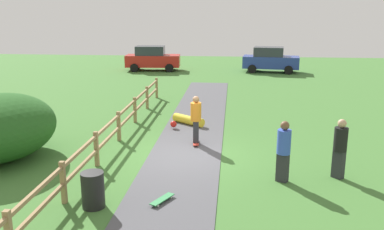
{
  "coord_description": "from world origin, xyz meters",
  "views": [
    {
      "loc": [
        1.52,
        -13.11,
        4.72
      ],
      "look_at": [
        0.08,
        1.45,
        1.0
      ],
      "focal_mm": 39.1,
      "sensor_mm": 36.0,
      "label": 1
    }
  ],
  "objects_px": {
    "trash_bin": "(93,190)",
    "parked_car_blue": "(270,60)",
    "bush_large": "(0,127)",
    "skater_fallen": "(187,120)",
    "skater_riding": "(196,118)",
    "bystander_black": "(340,146)",
    "parked_car_red": "(152,58)",
    "skateboard_loose": "(162,199)",
    "bystander_blue": "(284,149)"
  },
  "relations": [
    {
      "from": "trash_bin",
      "to": "parked_car_blue",
      "type": "relative_size",
      "value": 0.21
    },
    {
      "from": "trash_bin",
      "to": "parked_car_blue",
      "type": "height_order",
      "value": "parked_car_blue"
    },
    {
      "from": "bush_large",
      "to": "skater_fallen",
      "type": "relative_size",
      "value": 2.83
    },
    {
      "from": "skater_riding",
      "to": "parked_car_blue",
      "type": "bearing_deg",
      "value": 77.36
    },
    {
      "from": "bystander_black",
      "to": "parked_car_red",
      "type": "bearing_deg",
      "value": 114.3
    },
    {
      "from": "bystander_black",
      "to": "skater_riding",
      "type": "bearing_deg",
      "value": 148.79
    },
    {
      "from": "trash_bin",
      "to": "parked_car_red",
      "type": "distance_m",
      "value": 23.53
    },
    {
      "from": "parked_car_red",
      "to": "skateboard_loose",
      "type": "bearing_deg",
      "value": -78.53
    },
    {
      "from": "bystander_blue",
      "to": "parked_car_blue",
      "type": "bearing_deg",
      "value": 86.3
    },
    {
      "from": "bush_large",
      "to": "skater_riding",
      "type": "distance_m",
      "value": 6.47
    },
    {
      "from": "bystander_black",
      "to": "parked_car_blue",
      "type": "relative_size",
      "value": 0.4
    },
    {
      "from": "skater_fallen",
      "to": "bystander_blue",
      "type": "xyz_separation_m",
      "value": [
        3.31,
        -5.6,
        0.77
      ]
    },
    {
      "from": "skater_riding",
      "to": "bystander_black",
      "type": "bearing_deg",
      "value": -31.21
    },
    {
      "from": "skater_fallen",
      "to": "skateboard_loose",
      "type": "height_order",
      "value": "skater_fallen"
    },
    {
      "from": "skateboard_loose",
      "to": "parked_car_blue",
      "type": "xyz_separation_m",
      "value": [
        4.51,
        22.94,
        0.87
      ]
    },
    {
      "from": "bush_large",
      "to": "trash_bin",
      "type": "relative_size",
      "value": 4.52
    },
    {
      "from": "skater_riding",
      "to": "bystander_black",
      "type": "distance_m",
      "value": 5.07
    },
    {
      "from": "bush_large",
      "to": "bystander_black",
      "type": "distance_m",
      "value": 10.5
    },
    {
      "from": "trash_bin",
      "to": "skater_riding",
      "type": "distance_m",
      "value": 5.53
    },
    {
      "from": "bystander_blue",
      "to": "bystander_black",
      "type": "distance_m",
      "value": 1.68
    },
    {
      "from": "bystander_blue",
      "to": "parked_car_red",
      "type": "bearing_deg",
      "value": 110.12
    },
    {
      "from": "bush_large",
      "to": "bystander_blue",
      "type": "relative_size",
      "value": 2.31
    },
    {
      "from": "parked_car_blue",
      "to": "parked_car_red",
      "type": "relative_size",
      "value": 1.02
    },
    {
      "from": "trash_bin",
      "to": "skater_riding",
      "type": "height_order",
      "value": "skater_riding"
    },
    {
      "from": "skater_riding",
      "to": "bystander_blue",
      "type": "distance_m",
      "value": 4.08
    },
    {
      "from": "bystander_black",
      "to": "parked_car_blue",
      "type": "distance_m",
      "value": 20.86
    },
    {
      "from": "skater_riding",
      "to": "parked_car_red",
      "type": "relative_size",
      "value": 0.41
    },
    {
      "from": "skater_riding",
      "to": "bystander_blue",
      "type": "height_order",
      "value": "skater_riding"
    },
    {
      "from": "bush_large",
      "to": "trash_bin",
      "type": "height_order",
      "value": "bush_large"
    },
    {
      "from": "skater_riding",
      "to": "skater_fallen",
      "type": "distance_m",
      "value": 2.74
    },
    {
      "from": "parked_car_red",
      "to": "skater_riding",
      "type": "bearing_deg",
      "value": -74.43
    },
    {
      "from": "skater_riding",
      "to": "skateboard_loose",
      "type": "xyz_separation_m",
      "value": [
        -0.43,
        -4.7,
        -0.91
      ]
    },
    {
      "from": "bush_large",
      "to": "trash_bin",
      "type": "bearing_deg",
      "value": -37.16
    },
    {
      "from": "trash_bin",
      "to": "parked_car_red",
      "type": "xyz_separation_m",
      "value": [
        -3.02,
        23.33,
        0.51
      ]
    },
    {
      "from": "skater_fallen",
      "to": "bystander_black",
      "type": "bearing_deg",
      "value": -46.43
    },
    {
      "from": "parked_car_blue",
      "to": "parked_car_red",
      "type": "bearing_deg",
      "value": -179.94
    },
    {
      "from": "bystander_blue",
      "to": "parked_car_blue",
      "type": "xyz_separation_m",
      "value": [
        1.38,
        21.28,
        -0.01
      ]
    },
    {
      "from": "bystander_blue",
      "to": "bystander_black",
      "type": "height_order",
      "value": "bystander_blue"
    },
    {
      "from": "skateboard_loose",
      "to": "bystander_blue",
      "type": "xyz_separation_m",
      "value": [
        3.14,
        1.66,
        0.88
      ]
    },
    {
      "from": "skater_fallen",
      "to": "skateboard_loose",
      "type": "xyz_separation_m",
      "value": [
        0.17,
        -7.26,
        -0.11
      ]
    },
    {
      "from": "trash_bin",
      "to": "bystander_black",
      "type": "xyz_separation_m",
      "value": [
        6.39,
        2.48,
        0.51
      ]
    },
    {
      "from": "skateboard_loose",
      "to": "parked_car_red",
      "type": "relative_size",
      "value": 0.19
    },
    {
      "from": "skater_riding",
      "to": "parked_car_blue",
      "type": "xyz_separation_m",
      "value": [
        4.09,
        18.23,
        -0.03
      ]
    },
    {
      "from": "skater_fallen",
      "to": "bystander_blue",
      "type": "bearing_deg",
      "value": -59.44
    },
    {
      "from": "bush_large",
      "to": "bystander_blue",
      "type": "xyz_separation_m",
      "value": [
        8.86,
        -1.04,
        -0.08
      ]
    },
    {
      "from": "trash_bin",
      "to": "parked_car_blue",
      "type": "xyz_separation_m",
      "value": [
        6.15,
        23.34,
        0.51
      ]
    },
    {
      "from": "bush_large",
      "to": "bystander_black",
      "type": "bearing_deg",
      "value": -3.39
    },
    {
      "from": "bystander_blue",
      "to": "parked_car_red",
      "type": "height_order",
      "value": "parked_car_red"
    },
    {
      "from": "skater_fallen",
      "to": "parked_car_red",
      "type": "relative_size",
      "value": 0.33
    },
    {
      "from": "bystander_blue",
      "to": "parked_car_blue",
      "type": "height_order",
      "value": "parked_car_blue"
    }
  ]
}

